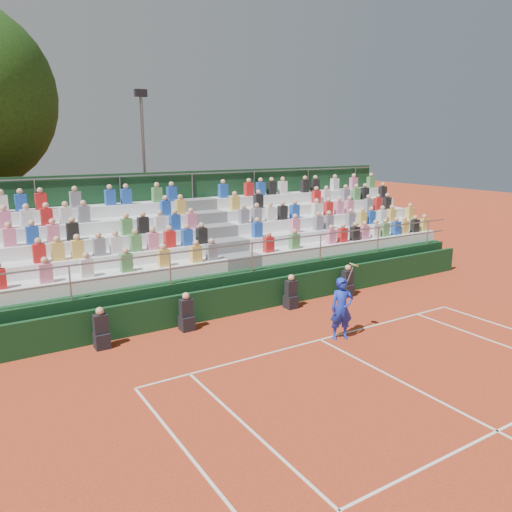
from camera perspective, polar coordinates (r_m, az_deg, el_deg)
ground at (r=14.69m, az=7.36°, el=-9.48°), size 90.00×90.00×0.00m
courtside_wall at (r=16.96m, az=0.54°, el=-4.48°), size 20.00×0.15×1.00m
line_officials at (r=16.10m, az=-1.61°, el=-5.53°), size 9.39×0.40×1.19m
grandstand at (r=19.51m, az=-4.56°, el=-0.39°), size 20.00×5.20×4.40m
tennis_player at (r=14.57m, az=9.77°, el=-5.93°), size 0.92×0.65×2.22m
floodlight_mast at (r=25.87m, az=-12.69°, el=10.69°), size 0.60×0.25×8.05m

